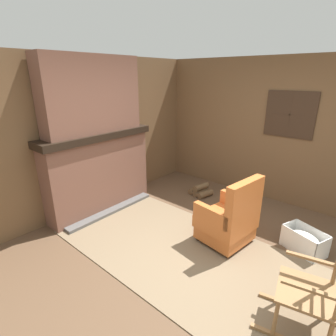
{
  "coord_description": "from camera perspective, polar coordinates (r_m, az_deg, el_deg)",
  "views": [
    {
      "loc": [
        1.49,
        -2.42,
        2.26
      ],
      "look_at": [
        -0.98,
        0.46,
        0.9
      ],
      "focal_mm": 28.0,
      "sensor_mm": 36.0,
      "label": 1
    }
  ],
  "objects": [
    {
      "name": "area_rug",
      "position": [
        3.71,
        3.26,
        -17.7
      ],
      "size": [
        3.53,
        1.81,
        0.01
      ],
      "color": "#7A664C",
      "rests_on": "ground"
    },
    {
      "name": "chimney_breast",
      "position": [
        4.37,
        -16.23,
        15.06
      ],
      "size": [
        0.34,
        1.65,
        1.18
      ],
      "color": "brown",
      "rests_on": "fireplace_hearth"
    },
    {
      "name": "fireplace_hearth",
      "position": [
        4.63,
        -14.65,
        -0.9
      ],
      "size": [
        0.59,
        1.97,
        1.38
      ],
      "color": "brown",
      "rests_on": "ground"
    },
    {
      "name": "rocking_chair",
      "position": [
        2.86,
        28.89,
        -22.74
      ],
      "size": [
        0.88,
        0.62,
        1.34
      ],
      "rotation": [
        0.0,
        0.0,
        3.35
      ],
      "color": "olive",
      "rests_on": "ground"
    },
    {
      "name": "decorative_plate_on_mantel",
      "position": [
        4.53,
        -15.12,
        9.44
      ],
      "size": [
        0.07,
        0.27,
        0.27
      ],
      "color": "gold",
      "rests_on": "fireplace_hearth"
    },
    {
      "name": "oil_lamp_vase",
      "position": [
        4.27,
        -20.25,
        7.73
      ],
      "size": [
        0.11,
        0.11,
        0.25
      ],
      "color": "#99B29E",
      "rests_on": "fireplace_hearth"
    },
    {
      "name": "storage_case",
      "position": [
        4.82,
        -9.91,
        9.76
      ],
      "size": [
        0.15,
        0.23,
        0.15
      ],
      "color": "gray",
      "rests_on": "fireplace_hearth"
    },
    {
      "name": "ground_plane",
      "position": [
        3.63,
        7.43,
        -18.98
      ],
      "size": [
        14.0,
        14.0,
        0.0
      ],
      "primitive_type": "plane",
      "color": "brown"
    },
    {
      "name": "wood_panel_wall_left",
      "position": [
        4.65,
        -16.96,
        6.75
      ],
      "size": [
        0.06,
        5.26,
        2.57
      ],
      "color": "brown",
      "rests_on": "ground"
    },
    {
      "name": "armchair",
      "position": [
        3.77,
        13.08,
        -11.02
      ],
      "size": [
        0.73,
        0.76,
        1.01
      ],
      "rotation": [
        0.0,
        0.0,
        3.0
      ],
      "color": "#C6662D",
      "rests_on": "ground"
    },
    {
      "name": "firewood_stack",
      "position": [
        5.25,
        7.15,
        -4.91
      ],
      "size": [
        0.43,
        0.41,
        0.23
      ],
      "rotation": [
        0.0,
        0.0,
        -0.2
      ],
      "color": "brown",
      "rests_on": "ground"
    },
    {
      "name": "laundry_basket",
      "position": [
        4.08,
        27.56,
        -13.83
      ],
      "size": [
        0.6,
        0.48,
        0.32
      ],
      "rotation": [
        0.0,
        0.0,
        -0.36
      ],
      "color": "white",
      "rests_on": "ground"
    },
    {
      "name": "wood_panel_wall_back",
      "position": [
        5.1,
        23.06,
        7.21
      ],
      "size": [
        5.26,
        0.09,
        2.57
      ],
      "color": "brown",
      "rests_on": "ground"
    }
  ]
}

